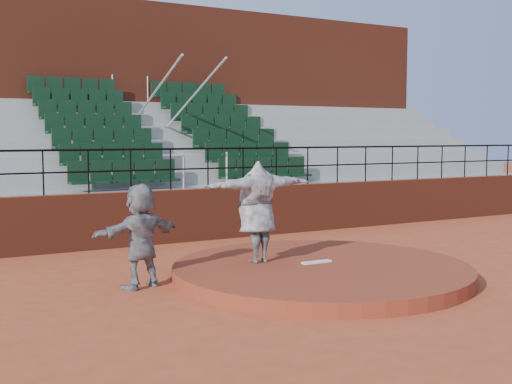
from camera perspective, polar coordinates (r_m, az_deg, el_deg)
ground at (r=12.06m, az=5.81°, el=-7.57°), size 90.00×90.00×0.00m
pitchers_mound at (r=12.03m, az=5.81°, el=-6.99°), size 5.50×5.50×0.25m
pitching_rubber at (r=12.13m, az=5.41°, el=-6.21°), size 0.60×0.15×0.03m
boundary_wall at (r=16.25m, az=-4.27°, el=-1.95°), size 24.00×0.30×1.30m
wall_railing at (r=16.14m, az=-4.30°, el=2.91°), size 24.04×0.05×1.03m
seating_deck at (r=19.54m, az=-8.76°, el=1.49°), size 24.00×5.97×4.63m
press_box_facade at (r=23.27m, az=-12.22°, el=7.21°), size 24.00×3.00×7.10m
pitcher at (r=12.00m, az=0.09°, el=-1.77°), size 2.39×0.87×1.90m
fielder at (r=11.24m, az=-10.21°, el=-3.84°), size 1.77×0.99×1.81m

